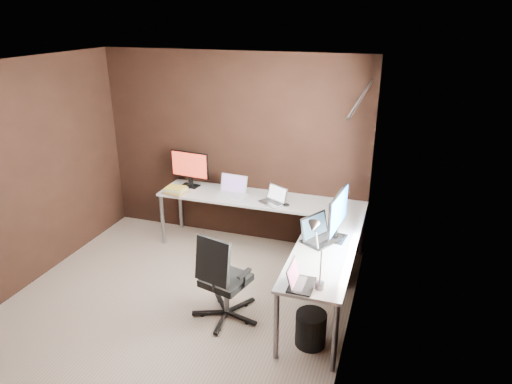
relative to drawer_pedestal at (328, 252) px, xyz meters
The scene contains 15 objects.
room 1.82m from the drawer_pedestal, 135.13° to the right, with size 3.60×3.60×2.50m.
desk 0.71m from the drawer_pedestal, 169.36° to the right, with size 2.65×2.25×0.73m.
drawer_pedestal is the anchor object (origin of this frame).
monitor_left 2.15m from the drawer_pedestal, 166.95° to the left, with size 0.56×0.18×0.48m.
monitor_right 0.88m from the drawer_pedestal, 72.88° to the right, with size 0.18×0.64×0.52m.
laptop_white 1.46m from the drawer_pedestal, 165.44° to the left, with size 0.39×0.29×0.24m.
laptop_silver 0.91m from the drawer_pedestal, 161.52° to the left, with size 0.38×0.35×0.21m.
laptop_black_big 0.73m from the drawer_pedestal, 93.00° to the right, with size 0.43×0.47×0.26m.
laptop_black_small 1.52m from the drawer_pedestal, 91.26° to the right, with size 0.22×0.30×0.20m.
book_stack 2.11m from the drawer_pedestal, behind, with size 0.31×0.27×0.09m.
mouse_left 2.02m from the drawer_pedestal, behind, with size 0.09×0.06×0.03m, color black.
mouse_corner 0.75m from the drawer_pedestal, 160.97° to the left, with size 0.09×0.06×0.03m, color black.
desk_lamp 1.59m from the drawer_pedestal, 86.38° to the right, with size 0.19×0.22×0.59m.
office_chair 1.44m from the drawer_pedestal, 126.49° to the right, with size 0.54×0.56×0.96m.
wastebasket 1.29m from the drawer_pedestal, 86.87° to the right, with size 0.29×0.29×0.34m, color black.
Camera 1 is at (2.11, -3.61, 2.95)m, focal length 32.00 mm.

